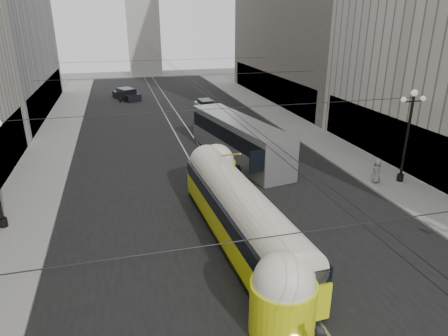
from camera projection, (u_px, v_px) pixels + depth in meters
road at (186, 139)px, 38.02m from camera, size 20.00×85.00×0.02m
sidewalk_left at (56, 137)px, 38.28m from camera, size 4.00×72.00×0.15m
sidewalk_right at (288, 121)px, 44.04m from camera, size 4.00×72.00×0.15m
rail_left at (178, 139)px, 37.84m from camera, size 0.12×85.00×0.04m
rail_right at (194, 138)px, 38.20m from camera, size 0.12×85.00×0.04m
lamppost_right_mid at (408, 131)px, 26.62m from camera, size 1.86×0.44×6.37m
catenary at (187, 78)px, 35.05m from camera, size 25.00×72.00×0.23m
streetcar at (240, 214)px, 20.06m from camera, size 3.16×15.32×3.34m
city_bus at (238, 137)px, 32.16m from camera, size 5.01×13.22×3.27m
sedan_white_far at (206, 106)px, 49.18m from camera, size 2.12×4.44×1.36m
sedan_dark_far at (127, 94)px, 55.84m from camera, size 3.88×5.29×1.55m
pedestrian_sidewalk_right at (377, 171)px, 27.36m from camera, size 0.94×0.77×1.66m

